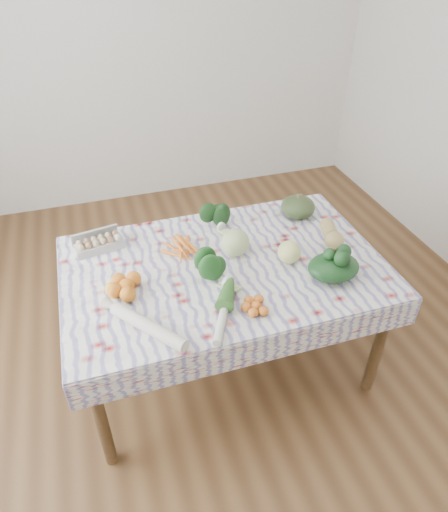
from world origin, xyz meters
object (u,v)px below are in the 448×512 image
Objects in this scene: egg_carton at (99,244)px; kabocha_squash at (298,207)px; butternut_squash at (332,233)px; dining_table at (224,277)px; grapefruit at (289,252)px; cabbage at (235,242)px.

kabocha_squash is at bearing -11.17° from egg_carton.
butternut_squash reaches higher than egg_carton.
dining_table is 7.07× the size of butternut_squash.
dining_table is 0.70m from egg_carton.
kabocha_squash is 0.30m from butternut_squash.
egg_carton is 1.02m from grapefruit.
butternut_squash is 1.85× the size of grapefruit.
dining_table is at bearing -150.57° from kabocha_squash.
egg_carton reaches higher than dining_table.
butternut_squash is at bearing -24.34° from egg_carton.
egg_carton is at bearing 156.43° from grapefruit.
dining_table is 0.67m from kabocha_squash.
egg_carton is at bearing -179.17° from butternut_squash.
kabocha_squash is 0.54m from cabbage.
kabocha_squash is 1.35× the size of cabbage.
cabbage reaches higher than dining_table.
kabocha_squash reaches higher than egg_carton.
egg_carton is at bearing 179.27° from kabocha_squash.
dining_table is at bearing -162.82° from butternut_squash.
grapefruit reaches higher than egg_carton.
cabbage is 0.66× the size of butternut_squash.
egg_carton is 1.27× the size of kabocha_squash.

